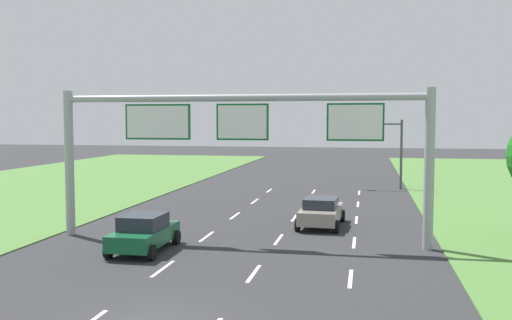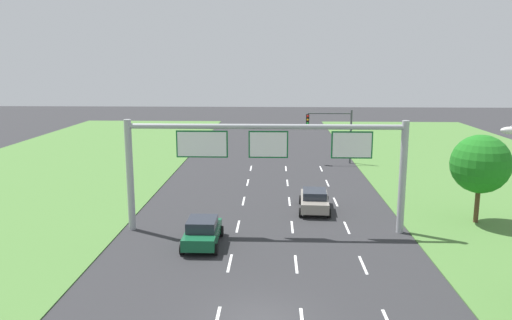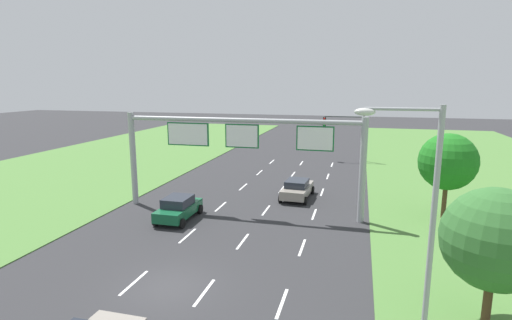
{
  "view_description": "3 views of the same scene",
  "coord_description": "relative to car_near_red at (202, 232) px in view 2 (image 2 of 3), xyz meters",
  "views": [
    {
      "loc": [
        5.73,
        -14.1,
        5.64
      ],
      "look_at": [
        0.54,
        12.67,
        3.68
      ],
      "focal_mm": 40.0,
      "sensor_mm": 36.0,
      "label": 1
    },
    {
      "loc": [
        0.55,
        -18.71,
        10.41
      ],
      "look_at": [
        -0.63,
        13.46,
        4.09
      ],
      "focal_mm": 35.0,
      "sensor_mm": 36.0,
      "label": 2
    },
    {
      "loc": [
        8.05,
        -15.13,
        9.11
      ],
      "look_at": [
        0.01,
        15.77,
        2.95
      ],
      "focal_mm": 28.0,
      "sensor_mm": 36.0,
      "label": 3
    }
  ],
  "objects": [
    {
      "name": "roadside_tree_mid",
      "position": [
        17.42,
        4.69,
        3.16
      ],
      "size": [
        3.8,
        3.8,
        5.88
      ],
      "color": "#513823",
      "rests_on": "ground_plane"
    },
    {
      "name": "car_near_red",
      "position": [
        0.0,
        0.0,
        0.0
      ],
      "size": [
        2.09,
        4.12,
        1.59
      ],
      "rotation": [
        0.0,
        0.0,
        0.0
      ],
      "color": "#145633",
      "rests_on": "ground_plane"
    },
    {
      "name": "lane_dashes_slip",
      "position": [
        8.8,
        -2.59,
        -0.81
      ],
      "size": [
        0.14,
        50.4,
        0.01
      ],
      "color": "white",
      "rests_on": "ground_plane"
    },
    {
      "name": "lane_dashes_inner_right",
      "position": [
        5.3,
        -2.59,
        -0.81
      ],
      "size": [
        0.14,
        50.4,
        0.01
      ],
      "color": "white",
      "rests_on": "ground_plane"
    },
    {
      "name": "lane_dashes_inner_left",
      "position": [
        1.8,
        -2.59,
        -0.81
      ],
      "size": [
        0.14,
        50.4,
        0.01
      ],
      "color": "white",
      "rests_on": "ground_plane"
    },
    {
      "name": "sign_gantry",
      "position": [
        3.6,
        2.61,
        4.12
      ],
      "size": [
        17.24,
        0.44,
        7.0
      ],
      "color": "#9EA0A5",
      "rests_on": "ground_plane"
    },
    {
      "name": "traffic_light_mast",
      "position": [
        10.11,
        24.25,
        3.06
      ],
      "size": [
        4.76,
        0.49,
        5.6
      ],
      "color": "#47494F",
      "rests_on": "ground_plane"
    },
    {
      "name": "car_lead_silver",
      "position": [
        7.0,
        7.11,
        -0.03
      ],
      "size": [
        2.37,
        4.46,
        1.53
      ],
      "rotation": [
        0.0,
        0.0,
        -0.05
      ],
      "color": "gray",
      "rests_on": "ground_plane"
    }
  ]
}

